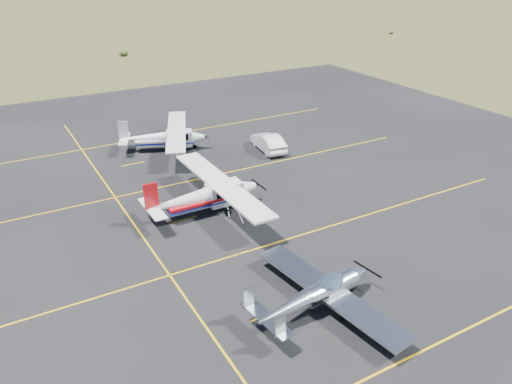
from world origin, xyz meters
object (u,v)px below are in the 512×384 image
object	(u,v)px
aircraft_plain	(164,137)
sedan	(268,142)
aircraft_low_wing	(319,294)
aircraft_cessna	(205,195)

from	to	relation	value
aircraft_plain	sedan	size ratio (longest dim) A/B	2.34
aircraft_plain	aircraft_low_wing	bearing A→B (deg)	-70.50
aircraft_cessna	sedan	distance (m)	12.61
sedan	aircraft_plain	bearing A→B (deg)	-22.89
aircraft_cessna	aircraft_low_wing	bearing A→B (deg)	-87.62
sedan	aircraft_low_wing	bearing A→B (deg)	72.35
aircraft_plain	aircraft_cessna	bearing A→B (deg)	-75.63
aircraft_cessna	aircraft_plain	size ratio (longest dim) A/B	1.10
aircraft_cessna	sedan	bearing A→B (deg)	39.23
aircraft_cessna	aircraft_plain	world-z (taller)	aircraft_cessna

